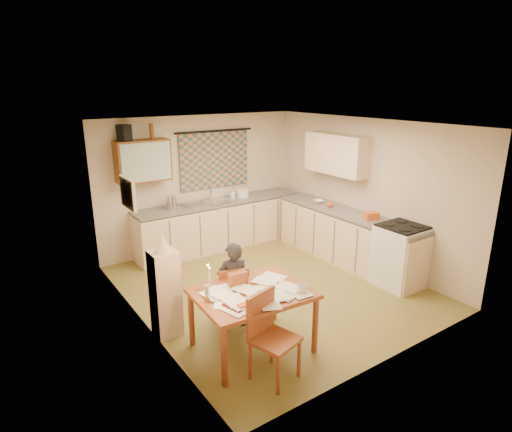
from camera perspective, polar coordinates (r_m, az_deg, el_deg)
floor at (r=6.78m, az=1.90°, el=-9.48°), size 4.00×4.50×0.02m
ceiling at (r=6.08m, az=2.14°, el=12.27°), size 4.00×4.50×0.02m
wall_back at (r=8.19m, az=-7.41°, el=4.46°), size 4.00×0.02×2.50m
wall_front at (r=4.79m, az=18.30°, el=-5.52°), size 4.00×0.02×2.50m
wall_left at (r=5.43m, az=-15.39°, el=-2.59°), size 0.02×4.50×2.50m
wall_right at (r=7.64m, az=14.28°, el=3.16°), size 0.02×4.50×2.50m
window_blind at (r=8.21m, az=-5.52°, el=7.41°), size 1.45×0.03×1.05m
curtain_rod at (r=8.12m, az=-5.56°, el=11.22°), size 1.60×0.04×0.04m
wall_cabinet at (r=7.47m, az=-14.85°, el=7.13°), size 0.90×0.34×0.70m
wall_cabinet_glass at (r=7.32m, az=-14.39°, el=6.96°), size 0.84×0.02×0.64m
upper_cabinet_right at (r=7.76m, az=10.67°, el=8.14°), size 0.34×1.30×0.70m
framed_print at (r=5.68m, az=-16.72°, el=2.92°), size 0.04×0.50×0.40m
print_canvas at (r=5.68m, az=-16.48°, el=2.95°), size 0.01×0.42×0.32m
counter_back at (r=8.24m, az=-4.80°, el=-1.14°), size 3.30×0.62×0.92m
counter_right at (r=7.68m, az=11.97°, el=-2.82°), size 0.62×2.95×0.92m
stove at (r=7.00m, az=18.62°, el=-5.03°), size 0.64×0.64×0.98m
sink at (r=8.10m, az=-5.03°, el=1.71°), size 0.68×0.62×0.10m
tap at (r=8.18m, az=-6.04°, el=3.14°), size 0.03×0.03×0.28m
dish_rack at (r=7.84m, az=-8.47°, el=1.60°), size 0.43×0.40×0.06m
kettle at (r=7.66m, az=-11.19°, el=1.79°), size 0.24×0.24×0.24m
mixing_bowl at (r=8.34m, az=-1.81°, el=3.07°), size 0.25×0.25×0.16m
soap_bottle at (r=8.28m, az=-3.17°, el=3.01°), size 0.09×0.09×0.18m
bowl at (r=8.05m, az=8.34°, el=1.96°), size 0.20×0.20×0.05m
orange_bag at (r=7.20m, az=15.12°, el=0.03°), size 0.26×0.23×0.12m
fruit_orange at (r=7.76m, az=9.84°, el=1.52°), size 0.10×0.10×0.10m
speaker at (r=7.33m, az=-17.18°, el=10.55°), size 0.22×0.24×0.26m
bottle_green at (r=7.36m, az=-16.43°, el=10.64°), size 0.08×0.08×0.26m
bottle_brown at (r=7.48m, az=-13.76°, el=10.94°), size 0.09×0.09×0.26m
dining_table at (r=5.17m, az=-0.47°, el=-13.66°), size 1.36×1.07×0.75m
chair_far at (r=5.69m, az=-3.27°, el=-11.94°), size 0.48×0.48×0.85m
chair_near at (r=4.76m, az=2.32°, el=-17.80°), size 0.53×0.53×0.96m
person at (r=5.52m, az=-3.04°, el=-9.20°), size 0.59×0.53×1.15m
shelf_stand at (r=5.47m, az=-11.99°, el=-10.06°), size 0.32×0.30×1.11m
lampshade at (r=5.21m, az=-12.44°, el=-3.50°), size 0.20×0.20×0.22m
letter_rack at (r=5.10m, az=-2.44°, el=-8.34°), size 0.23×0.12×0.16m
mug at (r=4.96m, az=6.18°, el=-9.63°), size 0.19×0.19×0.10m
magazine at (r=4.61m, az=-3.50°, el=-12.30°), size 0.31×0.34×0.02m
book at (r=4.72m, az=-4.38°, el=-11.57°), size 0.27×0.31×0.02m
orange_box at (r=4.64m, az=-1.74°, el=-11.91°), size 0.12×0.08×0.04m
eyeglasses at (r=4.85m, az=2.81°, el=-10.75°), size 0.13×0.05×0.02m
candle_holder at (r=4.79m, az=-6.47°, el=-10.12°), size 0.06×0.06×0.18m
candle at (r=4.67m, az=-6.18°, el=-8.13°), size 0.03×0.03×0.22m
candle_flame at (r=4.66m, az=-6.43°, el=-6.54°), size 0.02×0.02×0.02m
papers at (r=4.89m, az=-0.35°, el=-10.39°), size 1.15×0.93×0.03m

